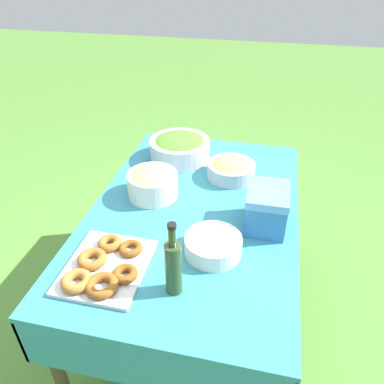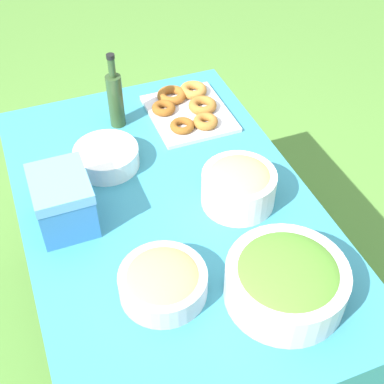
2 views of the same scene
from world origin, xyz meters
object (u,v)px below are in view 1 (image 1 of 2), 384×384
at_px(salad_bowl, 180,147).
at_px(bread_bowl, 231,169).
at_px(pasta_bowl, 153,182).
at_px(olive_oil_bottle, 173,266).
at_px(donut_platter, 104,267).
at_px(plate_stack, 213,245).
at_px(cooler_box, 266,208).

relative_size(salad_bowl, bread_bowl, 1.36).
height_order(pasta_bowl, olive_oil_bottle, olive_oil_bottle).
bearing_deg(pasta_bowl, donut_platter, 177.29).
bearing_deg(plate_stack, bread_bowl, 0.79).
height_order(salad_bowl, cooler_box, cooler_box).
distance_m(olive_oil_bottle, cooler_box, 0.52).
distance_m(pasta_bowl, donut_platter, 0.52).
xyz_separation_m(salad_bowl, cooler_box, (-0.49, -0.49, 0.02)).
distance_m(pasta_bowl, olive_oil_bottle, 0.60).
distance_m(donut_platter, cooler_box, 0.69).
bearing_deg(plate_stack, olive_oil_bottle, 155.57).
relative_size(donut_platter, cooler_box, 1.64).
bearing_deg(olive_oil_bottle, donut_platter, 83.71).
xyz_separation_m(pasta_bowl, cooler_box, (-0.11, -0.53, 0.02)).
relative_size(plate_stack, cooler_box, 1.06).
relative_size(salad_bowl, donut_platter, 0.96).
bearing_deg(olive_oil_bottle, pasta_bowl, 24.55).
relative_size(donut_platter, plate_stack, 1.55).
xyz_separation_m(salad_bowl, donut_platter, (-0.89, 0.06, -0.05)).
relative_size(pasta_bowl, donut_platter, 0.68).
distance_m(plate_stack, cooler_box, 0.29).
bearing_deg(donut_platter, cooler_box, -54.16).
bearing_deg(cooler_box, bread_bowl, 28.18).
relative_size(olive_oil_bottle, bread_bowl, 1.21).
height_order(pasta_bowl, bread_bowl, pasta_bowl).
xyz_separation_m(salad_bowl, plate_stack, (-0.70, -0.31, -0.03)).
distance_m(donut_platter, olive_oil_bottle, 0.29).
height_order(donut_platter, cooler_box, cooler_box).
bearing_deg(olive_oil_bottle, cooler_box, -33.30).
distance_m(donut_platter, bread_bowl, 0.84).
bearing_deg(donut_platter, salad_bowl, -3.85).
height_order(olive_oil_bottle, cooler_box, olive_oil_bottle).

